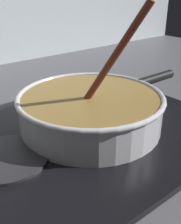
% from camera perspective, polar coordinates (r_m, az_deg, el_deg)
% --- Properties ---
extents(ground, '(2.40, 1.60, 0.04)m').
position_cam_1_polar(ground, '(0.49, 1.17, -15.84)').
color(ground, '#4C4C51').
extents(hob_plate, '(0.56, 0.48, 0.01)m').
position_cam_1_polar(hob_plate, '(0.62, 0.00, -3.49)').
color(hob_plate, black).
rests_on(hob_plate, ground).
extents(burner_ring, '(0.20, 0.20, 0.01)m').
position_cam_1_polar(burner_ring, '(0.61, 0.00, -2.68)').
color(burner_ring, '#592D0C').
rests_on(burner_ring, hob_plate).
extents(spare_burner, '(0.15, 0.15, 0.01)m').
position_cam_1_polar(spare_burner, '(0.53, -16.73, -8.88)').
color(spare_burner, '#262628').
rests_on(spare_burner, hob_plate).
extents(cooking_pan, '(0.43, 0.31, 0.27)m').
position_cam_1_polar(cooking_pan, '(0.60, 0.07, 0.47)').
color(cooking_pan, silver).
rests_on(cooking_pan, hob_plate).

